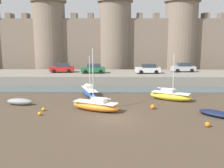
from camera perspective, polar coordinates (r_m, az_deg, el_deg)
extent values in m
plane|color=#4C3D2D|center=(24.67, 0.32, -7.62)|extent=(160.00, 160.00, 0.00)
cube|color=#47565B|center=(38.25, 0.54, -1.23)|extent=(80.00, 4.50, 0.10)
cube|color=gray|center=(45.27, 0.60, 1.46)|extent=(67.01, 10.00, 1.58)
cube|color=#7A6B5B|center=(55.74, 0.67, 8.14)|extent=(55.01, 2.80, 11.46)
cylinder|color=#7A6B5B|center=(57.44, -13.38, 9.59)|extent=(6.57, 6.57, 14.77)
cylinder|color=#706254|center=(57.98, -13.70, 17.40)|extent=(7.35, 7.35, 1.00)
cylinder|color=#7A6B5B|center=(55.71, 0.68, 9.85)|extent=(6.57, 6.57, 14.77)
cylinder|color=#706254|center=(56.26, 0.69, 17.90)|extent=(7.35, 7.35, 1.00)
cylinder|color=#7A6B5B|center=(57.33, 14.75, 9.53)|extent=(6.57, 6.57, 14.77)
cube|color=#746557|center=(60.14, -21.35, 13.60)|extent=(1.10, 2.52, 1.10)
cube|color=#746557|center=(58.98, -18.23, 13.87)|extent=(1.10, 2.52, 1.10)
cube|color=#746557|center=(56.57, -8.17, 14.44)|extent=(1.10, 2.52, 1.10)
cube|color=#746557|center=(56.15, -4.66, 14.54)|extent=(1.10, 2.52, 1.10)
cube|color=#746557|center=(56.11, 6.03, 14.52)|extent=(1.10, 2.52, 1.10)
cube|color=#746557|center=(56.50, 9.55, 14.41)|extent=(1.10, 2.52, 1.10)
cube|color=#746557|center=(58.82, 19.64, 13.80)|extent=(1.10, 2.52, 1.10)
cube|color=#746557|center=(59.96, 22.78, 13.52)|extent=(1.10, 2.52, 1.10)
ellipsoid|color=orange|center=(27.27, -3.58, -4.88)|extent=(5.50, 3.56, 0.96)
cube|color=silver|center=(27.16, -3.59, -3.98)|extent=(4.82, 3.09, 0.08)
cube|color=silver|center=(26.92, -2.85, -3.53)|extent=(1.77, 1.52, 0.44)
cylinder|color=silver|center=(26.75, -4.16, 1.88)|extent=(0.10, 0.10, 5.50)
cylinder|color=silver|center=(26.80, -2.60, -3.08)|extent=(2.23, 1.04, 0.08)
ellipsoid|color=gray|center=(31.43, -19.44, -3.64)|extent=(3.15, 1.47, 0.75)
ellipsoid|color=silver|center=(31.41, -19.44, -3.54)|extent=(2.58, 1.17, 0.41)
cube|color=beige|center=(31.30, -19.08, -3.49)|extent=(0.33, 0.90, 0.06)
cube|color=beige|center=(31.99, -21.31, -3.38)|extent=(0.36, 0.61, 0.08)
ellipsoid|color=yellow|center=(32.58, 12.62, -2.65)|extent=(5.28, 3.74, 0.97)
cube|color=silver|center=(32.49, 12.65, -1.89)|extent=(4.63, 3.25, 0.08)
cube|color=silver|center=(32.54, 12.02, -1.38)|extent=(1.74, 1.54, 0.44)
cylinder|color=silver|center=(32.03, 13.26, 2.28)|extent=(0.10, 0.10, 4.73)
cylinder|color=silver|center=(32.54, 11.81, -0.96)|extent=(2.10, 1.15, 0.08)
ellipsoid|color=#141E3D|center=(27.26, 21.84, -6.01)|extent=(3.55, 3.50, 0.58)
ellipsoid|color=navy|center=(27.24, 21.84, -5.88)|extent=(2.87, 2.83, 0.32)
cube|color=beige|center=(27.33, 21.33, -5.71)|extent=(0.96, 0.98, 0.06)
ellipsoid|color=#234793|center=(34.11, -4.94, -1.86)|extent=(3.05, 5.68, 1.00)
cube|color=silver|center=(34.02, -4.95, -1.09)|extent=(2.65, 4.98, 0.08)
cube|color=silver|center=(34.37, -5.11, -0.54)|extent=(1.33, 1.75, 0.44)
cylinder|color=silver|center=(33.40, -4.90, 2.49)|extent=(0.10, 0.10, 4.28)
cylinder|color=silver|center=(34.46, -5.17, -0.13)|extent=(0.87, 2.39, 0.08)
sphere|color=orange|center=(23.90, 20.10, -8.26)|extent=(0.45, 0.45, 0.45)
sphere|color=orange|center=(26.66, -15.46, -6.23)|extent=(0.37, 0.37, 0.37)
sphere|color=orange|center=(28.13, -14.71, -5.36)|extent=(0.36, 0.36, 0.36)
sphere|color=orange|center=(28.29, 8.88, -4.92)|extent=(0.50, 0.50, 0.50)
cube|color=red|center=(46.51, -10.84, 3.24)|extent=(4.21, 1.98, 0.80)
cube|color=#2D3842|center=(46.42, -10.68, 4.11)|extent=(2.35, 1.65, 0.64)
cylinder|color=black|center=(45.90, -12.54, 2.75)|extent=(0.65, 0.22, 0.64)
cylinder|color=black|center=(47.57, -12.21, 3.00)|extent=(0.65, 0.22, 0.64)
cylinder|color=black|center=(45.55, -9.38, 2.80)|extent=(0.65, 0.22, 0.64)
cylinder|color=black|center=(47.23, -9.16, 3.05)|extent=(0.65, 0.22, 0.64)
cube|color=silver|center=(44.78, 7.81, 3.08)|extent=(4.21, 1.98, 0.80)
cube|color=#2D3842|center=(44.73, 8.02, 3.97)|extent=(2.35, 1.65, 0.64)
cylinder|color=black|center=(43.76, 6.37, 2.58)|extent=(0.65, 0.22, 0.64)
cylinder|color=black|center=(45.43, 6.02, 2.85)|extent=(0.65, 0.22, 0.64)
cylinder|color=black|center=(44.24, 9.62, 2.58)|extent=(0.65, 0.22, 0.64)
cylinder|color=black|center=(45.89, 9.16, 2.85)|extent=(0.65, 0.22, 0.64)
cube|color=#B2B5B7|center=(48.15, 15.25, 3.29)|extent=(4.21, 1.98, 0.80)
cube|color=#2D3842|center=(48.12, 15.45, 4.12)|extent=(2.35, 1.65, 0.64)
cylinder|color=black|center=(46.99, 14.08, 2.85)|extent=(0.65, 0.22, 0.64)
cylinder|color=black|center=(48.61, 13.49, 3.09)|extent=(0.65, 0.22, 0.64)
cylinder|color=black|center=(47.80, 17.00, 2.82)|extent=(0.65, 0.22, 0.64)
cylinder|color=black|center=(49.39, 16.33, 3.07)|extent=(0.65, 0.22, 0.64)
cube|color=#1E6638|center=(44.83, -4.13, 3.15)|extent=(4.21, 1.98, 0.80)
cube|color=#2D3842|center=(44.75, -3.94, 4.04)|extent=(2.35, 1.65, 0.64)
cylinder|color=black|center=(44.07, -5.80, 2.64)|extent=(0.65, 0.22, 0.64)
cylinder|color=black|center=(45.75, -5.70, 2.91)|extent=(0.65, 0.22, 0.64)
cylinder|color=black|center=(44.02, -2.49, 2.68)|extent=(0.65, 0.22, 0.64)
cylinder|color=black|center=(45.70, -2.51, 2.94)|extent=(0.65, 0.22, 0.64)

